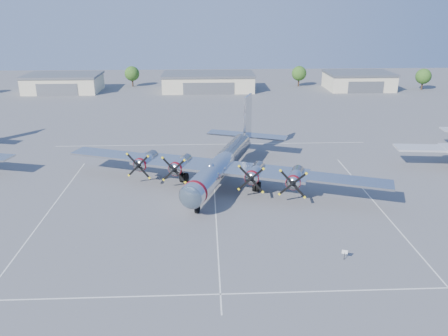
{
  "coord_description": "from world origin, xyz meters",
  "views": [
    {
      "loc": [
        -1.19,
        -56.25,
        25.61
      ],
      "look_at": [
        1.45,
        3.27,
        3.2
      ],
      "focal_mm": 35.0,
      "sensor_mm": 36.0,
      "label": 1
    }
  ],
  "objects_px": {
    "hangar_center": "(208,82)",
    "tree_far_east": "(423,76)",
    "tree_west": "(132,74)",
    "main_bomber_b29": "(224,182)",
    "tree_east": "(299,73)",
    "hangar_east": "(358,81)",
    "hangar_west": "(64,83)",
    "info_placard": "(345,253)"
  },
  "relations": [
    {
      "from": "hangar_west",
      "to": "hangar_center",
      "type": "relative_size",
      "value": 0.79
    },
    {
      "from": "tree_east",
      "to": "hangar_center",
      "type": "bearing_deg",
      "value": -168.62
    },
    {
      "from": "tree_far_east",
      "to": "hangar_center",
      "type": "bearing_deg",
      "value": 178.35
    },
    {
      "from": "tree_east",
      "to": "info_placard",
      "type": "xyz_separation_m",
      "value": [
        -16.58,
        -104.65,
        -3.4
      ]
    },
    {
      "from": "main_bomber_b29",
      "to": "hangar_east",
      "type": "bearing_deg",
      "value": 78.68
    },
    {
      "from": "hangar_center",
      "to": "info_placard",
      "type": "relative_size",
      "value": 24.53
    },
    {
      "from": "hangar_east",
      "to": "tree_west",
      "type": "height_order",
      "value": "tree_west"
    },
    {
      "from": "tree_east",
      "to": "info_placard",
      "type": "distance_m",
      "value": 106.01
    },
    {
      "from": "tree_east",
      "to": "main_bomber_b29",
      "type": "bearing_deg",
      "value": -109.13
    },
    {
      "from": "hangar_center",
      "to": "hangar_east",
      "type": "relative_size",
      "value": 1.39
    },
    {
      "from": "hangar_west",
      "to": "info_placard",
      "type": "height_order",
      "value": "hangar_west"
    },
    {
      "from": "hangar_west",
      "to": "tree_far_east",
      "type": "relative_size",
      "value": 3.4
    },
    {
      "from": "tree_far_east",
      "to": "tree_west",
      "type": "bearing_deg",
      "value": 173.86
    },
    {
      "from": "hangar_center",
      "to": "tree_west",
      "type": "distance_m",
      "value": 26.3
    },
    {
      "from": "hangar_east",
      "to": "main_bomber_b29",
      "type": "xyz_separation_m",
      "value": [
        -46.49,
        -76.12,
        -2.71
      ]
    },
    {
      "from": "tree_west",
      "to": "main_bomber_b29",
      "type": "bearing_deg",
      "value": -72.51
    },
    {
      "from": "tree_east",
      "to": "main_bomber_b29",
      "type": "height_order",
      "value": "tree_east"
    },
    {
      "from": "tree_west",
      "to": "tree_east",
      "type": "distance_m",
      "value": 55.04
    },
    {
      "from": "tree_far_east",
      "to": "info_placard",
      "type": "relative_size",
      "value": 5.7
    },
    {
      "from": "hangar_center",
      "to": "info_placard",
      "type": "distance_m",
      "value": 99.54
    },
    {
      "from": "hangar_west",
      "to": "tree_east",
      "type": "xyz_separation_m",
      "value": [
        75.0,
        6.04,
        1.51
      ]
    },
    {
      "from": "info_placard",
      "to": "tree_east",
      "type": "bearing_deg",
      "value": 99.71
    },
    {
      "from": "tree_west",
      "to": "info_placard",
      "type": "bearing_deg",
      "value": -70.19
    },
    {
      "from": "hangar_west",
      "to": "hangar_east",
      "type": "bearing_deg",
      "value": 0.0
    },
    {
      "from": "tree_east",
      "to": "main_bomber_b29",
      "type": "relative_size",
      "value": 0.14
    },
    {
      "from": "tree_west",
      "to": "tree_east",
      "type": "bearing_deg",
      "value": -2.08
    },
    {
      "from": "hangar_center",
      "to": "tree_far_east",
      "type": "xyz_separation_m",
      "value": [
        68.0,
        -1.96,
        1.51
      ]
    },
    {
      "from": "hangar_west",
      "to": "tree_west",
      "type": "xyz_separation_m",
      "value": [
        20.0,
        8.04,
        1.51
      ]
    },
    {
      "from": "hangar_center",
      "to": "hangar_east",
      "type": "distance_m",
      "value": 48.0
    },
    {
      "from": "tree_far_east",
      "to": "main_bomber_b29",
      "type": "height_order",
      "value": "tree_far_east"
    },
    {
      "from": "hangar_west",
      "to": "hangar_east",
      "type": "relative_size",
      "value": 1.1
    },
    {
      "from": "hangar_west",
      "to": "hangar_east",
      "type": "distance_m",
      "value": 93.0
    },
    {
      "from": "tree_far_east",
      "to": "info_placard",
      "type": "distance_m",
      "value": 111.05
    },
    {
      "from": "hangar_east",
      "to": "main_bomber_b29",
      "type": "relative_size",
      "value": 0.43
    },
    {
      "from": "tree_far_east",
      "to": "main_bomber_b29",
      "type": "xyz_separation_m",
      "value": [
        -66.49,
        -74.15,
        -4.22
      ]
    },
    {
      "from": "tree_west",
      "to": "main_bomber_b29",
      "type": "xyz_separation_m",
      "value": [
        26.51,
        -84.15,
        -4.22
      ]
    },
    {
      "from": "tree_west",
      "to": "info_placard",
      "type": "distance_m",
      "value": 113.41
    },
    {
      "from": "tree_west",
      "to": "hangar_east",
      "type": "bearing_deg",
      "value": -6.28
    },
    {
      "from": "tree_far_east",
      "to": "main_bomber_b29",
      "type": "relative_size",
      "value": 0.14
    },
    {
      "from": "main_bomber_b29",
      "to": "hangar_center",
      "type": "bearing_deg",
      "value": 111.23
    },
    {
      "from": "hangar_east",
      "to": "info_placard",
      "type": "relative_size",
      "value": 17.67
    },
    {
      "from": "tree_west",
      "to": "tree_far_east",
      "type": "relative_size",
      "value": 1.0
    }
  ]
}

